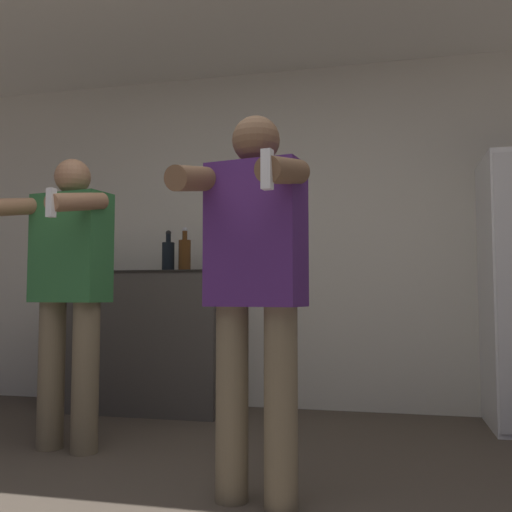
# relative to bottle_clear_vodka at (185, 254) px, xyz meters

# --- Properties ---
(wall_back) EXTENTS (7.00, 0.06, 2.55)m
(wall_back) POSITION_rel_bottle_clear_vodka_xyz_m (0.73, 0.32, 0.14)
(wall_back) COLOR beige
(wall_back) RESTS_ON ground_plane
(counter) EXTENTS (1.27, 0.59, 1.00)m
(counter) POSITION_rel_bottle_clear_vodka_xyz_m (-0.31, 0.01, -0.63)
(counter) COLOR #47423D
(counter) RESTS_ON ground_plane
(bottle_clear_vodka) EXTENTS (0.09, 0.09, 0.32)m
(bottle_clear_vodka) POSITION_rel_bottle_clear_vodka_xyz_m (0.00, 0.00, 0.00)
(bottle_clear_vodka) COLOR #563314
(bottle_clear_vodka) RESTS_ON counter
(bottle_tall_gin) EXTENTS (0.09, 0.09, 0.30)m
(bottle_tall_gin) POSITION_rel_bottle_clear_vodka_xyz_m (-0.13, -0.00, -0.01)
(bottle_tall_gin) COLOR black
(bottle_tall_gin) RESTS_ON counter
(bottle_green_wine) EXTENTS (0.08, 0.08, 0.30)m
(bottle_green_wine) POSITION_rel_bottle_clear_vodka_xyz_m (-0.74, 0.00, -0.02)
(bottle_green_wine) COLOR #194723
(bottle_green_wine) RESTS_ON counter
(person_woman_foreground) EXTENTS (0.52, 0.51, 1.57)m
(person_woman_foreground) POSITION_rel_bottle_clear_vodka_xyz_m (0.92, -1.66, -0.22)
(person_woman_foreground) COLOR #75664C
(person_woman_foreground) RESTS_ON ground_plane
(person_man_side) EXTENTS (0.55, 0.56, 1.58)m
(person_man_side) POSITION_rel_bottle_clear_vodka_xyz_m (-0.25, -1.12, -0.23)
(person_man_side) COLOR #75664C
(person_man_side) RESTS_ON ground_plane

